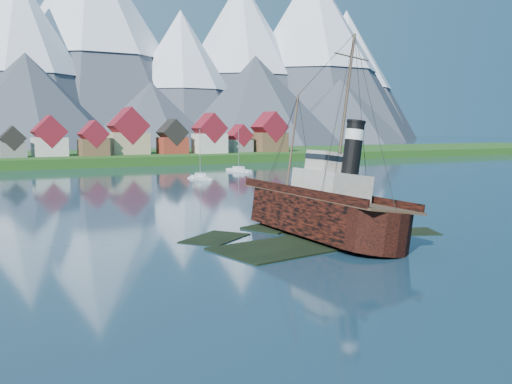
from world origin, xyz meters
TOP-DOWN VIEW (x-y plane):
  - ground at (0.00, 0.00)m, footprint 1400.00×1400.00m
  - shoal at (1.78, 2.15)m, footprint 31.71×21.24m
  - shore_bank at (0.00, 170.00)m, footprint 600.00×80.00m
  - seawall at (0.00, 132.00)m, footprint 600.00×2.50m
  - tugboat_wreck at (2.07, 3.41)m, footprint 7.09×30.54m
  - sailboat_d at (20.17, 76.55)m, footprint 3.70×9.62m
  - sailboat_e at (40.06, 94.33)m, footprint 2.90×10.82m

SIDE VIEW (x-z plane):
  - shoal at x=1.78m, z-range -0.92..0.22m
  - ground at x=0.00m, z-range 0.00..0.00m
  - shore_bank at x=0.00m, z-range -1.60..1.60m
  - seawall at x=0.00m, z-range -1.00..1.00m
  - sailboat_e at x=40.06m, z-range -5.97..6.52m
  - sailboat_d at x=20.17m, z-range -6.10..6.69m
  - tugboat_wreck at x=2.07m, z-range -9.06..15.14m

